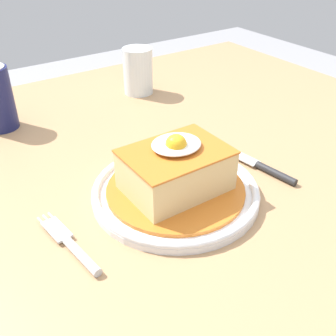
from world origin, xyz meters
The scene contains 6 objects.
dining_table centered at (0.00, 0.00, 0.66)m, with size 1.15×1.05×0.77m.
main_plate centered at (-0.06, -0.07, 0.78)m, with size 0.25×0.25×0.02m.
sandwich_meal centered at (-0.06, -0.07, 0.82)m, with size 0.21×0.21×0.10m.
fork centered at (-0.24, -0.09, 0.78)m, with size 0.03×0.14×0.01m.
knife centered at (0.10, -0.09, 0.78)m, with size 0.04×0.17×0.01m.
drinking_glass centered at (0.10, 0.32, 0.82)m, with size 0.07×0.07×0.10m.
Camera 1 is at (-0.35, -0.46, 1.14)m, focal length 42.83 mm.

